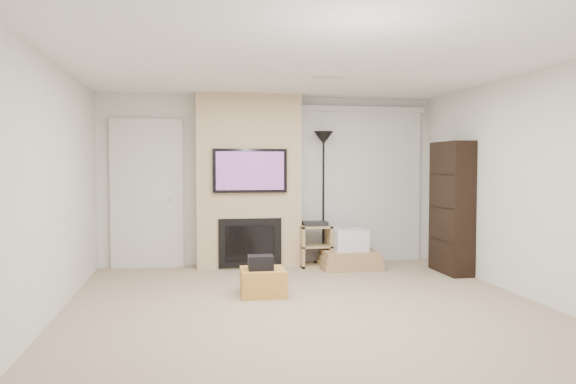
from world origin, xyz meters
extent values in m
cube|color=tan|center=(0.00, 0.00, 0.00)|extent=(5.00, 5.50, 0.00)
cube|color=white|center=(0.00, 0.00, 2.50)|extent=(5.00, 5.50, 0.00)
cube|color=silver|center=(0.00, 2.75, 1.25)|extent=(5.00, 0.00, 2.50)
cube|color=silver|center=(0.00, -2.75, 1.25)|extent=(5.00, 0.00, 2.50)
cube|color=silver|center=(-2.50, 0.00, 1.25)|extent=(0.00, 5.50, 2.50)
cube|color=silver|center=(2.50, 0.00, 1.25)|extent=(0.00, 5.50, 2.50)
cube|color=silver|center=(0.40, 0.80, 2.50)|extent=(0.35, 0.18, 0.01)
cube|color=gold|center=(-0.38, 0.71, 0.15)|extent=(0.51, 0.51, 0.30)
cube|color=black|center=(-0.41, 0.67, 0.38)|extent=(0.29, 0.23, 0.16)
cube|color=#CFB084|center=(-0.35, 2.55, 1.25)|extent=(1.50, 0.40, 2.50)
cube|color=black|center=(-0.35, 2.32, 1.40)|extent=(1.05, 0.06, 0.62)
cube|color=#5C2D5D|center=(-0.35, 2.29, 1.40)|extent=(0.96, 0.00, 0.54)
cube|color=black|center=(-0.35, 2.34, 0.37)|extent=(0.90, 0.04, 0.70)
cube|color=black|center=(-0.35, 2.32, 0.37)|extent=(0.70, 0.02, 0.50)
cube|color=silver|center=(-1.80, 2.71, 1.07)|extent=(1.02, 0.08, 2.14)
cube|color=#AEA697|center=(-1.80, 2.72, 1.02)|extent=(0.90, 0.05, 2.05)
cylinder|color=silver|center=(-1.46, 2.67, 1.00)|extent=(0.07, 0.06, 0.07)
cube|color=silver|center=(1.40, 2.69, 2.33)|extent=(1.98, 0.10, 0.08)
cube|color=white|center=(1.40, 2.70, 1.15)|extent=(1.90, 0.03, 2.29)
cylinder|color=black|center=(0.76, 2.50, 0.02)|extent=(0.29, 0.29, 0.03)
cylinder|color=black|center=(0.76, 2.50, 0.94)|extent=(0.03, 0.03, 1.84)
cone|color=black|center=(0.76, 2.50, 1.88)|extent=(0.29, 0.29, 0.19)
cube|color=tan|center=(0.40, 2.37, 0.30)|extent=(0.04, 0.38, 0.60)
cube|color=tan|center=(0.81, 2.37, 0.30)|extent=(0.04, 0.38, 0.60)
cube|color=tan|center=(0.60, 2.37, 0.01)|extent=(0.45, 0.38, 0.03)
cube|color=tan|center=(0.60, 2.37, 0.30)|extent=(0.45, 0.38, 0.03)
cube|color=tan|center=(0.60, 2.37, 0.58)|extent=(0.45, 0.38, 0.03)
cube|color=black|center=(0.60, 2.37, 0.63)|extent=(0.35, 0.25, 0.06)
cube|color=tan|center=(1.06, 2.14, 0.05)|extent=(0.85, 0.65, 0.09)
cube|color=tan|center=(1.06, 2.14, 0.13)|extent=(0.81, 0.61, 0.08)
cube|color=tan|center=(1.06, 2.14, 0.22)|extent=(0.77, 0.57, 0.08)
cube|color=silver|center=(1.06, 2.14, 0.41)|extent=(0.47, 0.42, 0.31)
cube|color=black|center=(2.34, 1.58, 0.90)|extent=(0.30, 0.80, 1.80)
cube|color=black|center=(2.32, 1.58, 0.45)|extent=(0.26, 0.72, 0.02)
cube|color=black|center=(2.32, 1.58, 0.90)|extent=(0.26, 0.72, 0.02)
cube|color=black|center=(2.32, 1.58, 1.35)|extent=(0.26, 0.72, 0.02)
camera|label=1|loc=(-1.18, -5.58, 1.49)|focal=35.00mm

